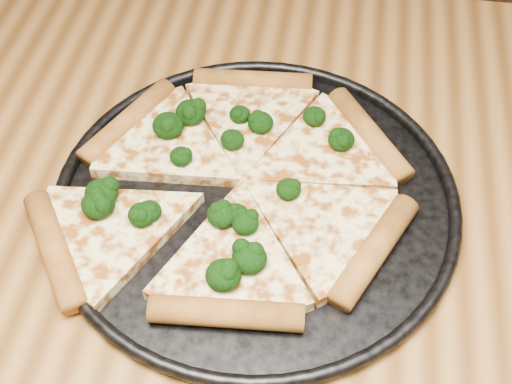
# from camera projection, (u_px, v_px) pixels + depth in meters

# --- Properties ---
(dining_table) EXTENTS (1.20, 0.90, 0.75)m
(dining_table) POSITION_uv_depth(u_px,v_px,m) (311.00, 307.00, 0.72)
(dining_table) COLOR brown
(dining_table) RESTS_ON ground
(pizza_pan) EXTENTS (0.41, 0.41, 0.02)m
(pizza_pan) POSITION_uv_depth(u_px,v_px,m) (256.00, 197.00, 0.69)
(pizza_pan) COLOR black
(pizza_pan) RESTS_ON dining_table
(pizza) EXTENTS (0.39, 0.35, 0.03)m
(pizza) POSITION_uv_depth(u_px,v_px,m) (235.00, 183.00, 0.69)
(pizza) COLOR beige
(pizza) RESTS_ON pizza_pan
(broccoli_florets) EXTENTS (0.26, 0.24, 0.03)m
(broccoli_florets) POSITION_uv_depth(u_px,v_px,m) (206.00, 179.00, 0.68)
(broccoli_florets) COLOR black
(broccoli_florets) RESTS_ON pizza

